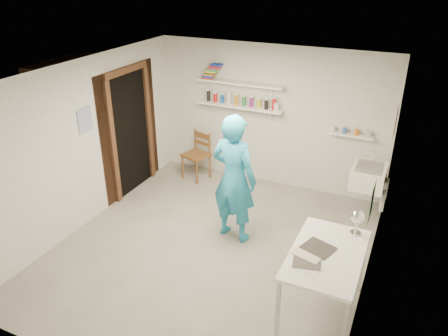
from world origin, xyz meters
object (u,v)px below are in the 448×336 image
at_px(work_table, 323,284).
at_px(wall_clock, 238,152).
at_px(desk_lamp, 358,217).
at_px(wooden_chair, 196,155).
at_px(man, 234,179).
at_px(belfast_sink, 368,176).

bearing_deg(work_table, wall_clock, 141.67).
bearing_deg(desk_lamp, wall_clock, 157.49).
height_order(wooden_chair, desk_lamp, desk_lamp).
relative_size(man, wooden_chair, 2.05).
height_order(man, desk_lamp, man).
bearing_deg(work_table, desk_lamp, 67.58).
relative_size(wall_clock, work_table, 0.27).
xyz_separation_m(wall_clock, wooden_chair, (-1.31, 1.19, -0.77)).
xyz_separation_m(man, desk_lamp, (1.70, -0.50, 0.13)).
height_order(man, wall_clock, man).
xyz_separation_m(wooden_chair, desk_lamp, (3.04, -1.91, 0.59)).
distance_m(wooden_chair, desk_lamp, 3.64).
bearing_deg(belfast_sink, wooden_chair, 177.72).
bearing_deg(man, work_table, 155.65).
height_order(belfast_sink, man, man).
distance_m(belfast_sink, wall_clock, 2.03).
bearing_deg(wall_clock, wooden_chair, 146.94).
relative_size(work_table, desk_lamp, 8.00).
height_order(belfast_sink, work_table, belfast_sink).
distance_m(belfast_sink, wooden_chair, 2.96).
bearing_deg(wooden_chair, wall_clock, -25.50).
xyz_separation_m(man, wooden_chair, (-1.34, 1.41, -0.47)).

